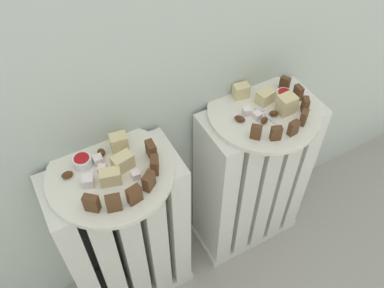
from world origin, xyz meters
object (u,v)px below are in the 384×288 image
Objects in this scene: plate_left at (110,173)px; jam_bowl_left at (82,161)px; plate_right at (263,112)px; fork at (267,116)px; radiator_left at (126,238)px; jam_bowl_right at (284,95)px; radiator_right at (251,181)px.

jam_bowl_left reaches higher than plate_left.
fork reaches higher than plate_right.
fork is at bearing -8.40° from jam_bowl_left.
jam_bowl_left is (-0.47, 0.05, 0.02)m from plate_right.
radiator_left is 5.90× the size of fork.
jam_bowl_right is at bearing 10.13° from plate_right.
plate_right is 0.08m from jam_bowl_right.
jam_bowl_left reaches higher than radiator_left.
plate_left is (0.00, -0.00, 0.30)m from radiator_left.
plate_left is at bearing -178.51° from jam_bowl_right.
plate_right is at bearing -5.58° from jam_bowl_left.
jam_bowl_right reaches higher than radiator_left.
fork is at bearing -155.55° from jam_bowl_right.
fork is (-0.01, -0.02, 0.01)m from plate_right.
jam_bowl_left is 0.47m from fork.
jam_bowl_left is at bearing 174.42° from plate_right.
fork is (-0.01, -0.02, 0.31)m from radiator_right.
plate_left is (-0.43, -0.00, 0.30)m from radiator_right.
fork is (0.42, -0.02, 0.31)m from radiator_left.
fork is at bearing -105.20° from plate_right.
jam_bowl_right is 0.09m from fork.
radiator_left is 14.21× the size of jam_bowl_right.
plate_left is 0.50m from jam_bowl_right.
jam_bowl_right is at bearing 1.49° from radiator_left.
radiator_right is 0.33m from jam_bowl_right.
jam_bowl_left is at bearing 174.42° from radiator_right.
jam_bowl_left is 0.43× the size of fork.
plate_left is 1.00× the size of plate_right.
plate_right is 7.19× the size of jam_bowl_right.
jam_bowl_right reaches higher than plate_left.
radiator_right is at bearing 45.00° from plate_right.
radiator_left is at bearing 90.00° from plate_left.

